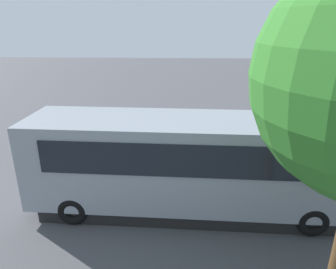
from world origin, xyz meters
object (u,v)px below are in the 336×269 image
tour_bus (190,166)px  spectator_far_left (223,155)px  traffic_cone (155,134)px  spectator_left (195,154)px  parked_motorcycle_silver (271,171)px  spectator_centre (162,154)px  stunt_motorcycle (128,119)px

tour_bus → spectator_far_left: size_ratio=6.05×
spectator_far_left → traffic_cone: spectator_far_left is taller
spectator_left → parked_motorcycle_silver: size_ratio=0.85×
spectator_centre → stunt_motorcycle: bearing=-65.3°
spectator_centre → parked_motorcycle_silver: size_ratio=0.88×
spectator_far_left → stunt_motorcycle: (4.63, -4.74, -0.06)m
tour_bus → spectator_far_left: tour_bus is taller
spectator_centre → stunt_motorcycle: size_ratio=0.90×
tour_bus → spectator_left: bearing=-96.6°
spectator_far_left → spectator_centre: 2.44m
parked_motorcycle_silver → traffic_cone: size_ratio=3.22×
traffic_cone → parked_motorcycle_silver: bearing=138.0°
tour_bus → traffic_cone: size_ratio=16.86×
spectator_centre → spectator_left: bearing=-173.1°
parked_motorcycle_silver → stunt_motorcycle: (6.56, -4.91, 0.52)m
tour_bus → spectator_centre: bearing=-64.3°
parked_motorcycle_silver → traffic_cone: (5.02, -4.51, -0.18)m
stunt_motorcycle → traffic_cone: size_ratio=3.13×
tour_bus → parked_motorcycle_silver: bearing=-147.9°
parked_motorcycle_silver → traffic_cone: 6.75m
spectator_far_left → spectator_left: spectator_far_left is taller
parked_motorcycle_silver → traffic_cone: bearing=-42.0°
spectator_far_left → tour_bus: bearing=58.5°
stunt_motorcycle → spectator_centre: bearing=114.7°
spectator_left → spectator_centre: spectator_centre is taller
spectator_far_left → spectator_centre: (2.44, 0.03, 0.01)m
spectator_left → spectator_centre: size_ratio=0.97×
traffic_cone → spectator_centre: bearing=98.5°
tour_bus → spectator_centre: size_ratio=5.97×
stunt_motorcycle → traffic_cone: stunt_motorcycle is taller
spectator_far_left → spectator_centre: size_ratio=0.99×
spectator_left → tour_bus: bearing=83.4°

